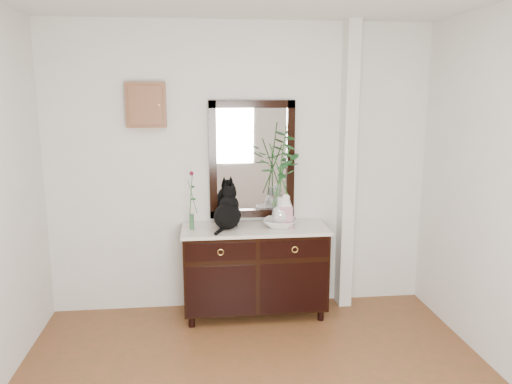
{
  "coord_description": "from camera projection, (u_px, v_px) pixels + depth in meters",
  "views": [
    {
      "loc": [
        -0.38,
        -2.64,
        2.07
      ],
      "look_at": [
        0.1,
        1.63,
        1.2
      ],
      "focal_mm": 35.0,
      "sensor_mm": 36.0,
      "label": 1
    }
  ],
  "objects": [
    {
      "name": "ginger_jar",
      "position": [
        286.0,
        210.0,
        4.54
      ],
      "size": [
        0.13,
        0.13,
        0.32
      ],
      "primitive_type": null,
      "rotation": [
        0.0,
        0.0,
        -0.09
      ],
      "color": "white",
      "rests_on": "sideboard"
    },
    {
      "name": "vase_branches",
      "position": [
        281.0,
        176.0,
        4.47
      ],
      "size": [
        0.58,
        0.58,
        0.91
      ],
      "primitive_type": null,
      "rotation": [
        0.0,
        0.0,
        0.43
      ],
      "color": "silver",
      "rests_on": "lotus_bowl"
    },
    {
      "name": "sideboard",
      "position": [
        255.0,
        266.0,
        4.63
      ],
      "size": [
        1.33,
        0.52,
        0.82
      ],
      "color": "black",
      "rests_on": "ground"
    },
    {
      "name": "lotus_bowl",
      "position": [
        280.0,
        223.0,
        4.56
      ],
      "size": [
        0.38,
        0.38,
        0.07
      ],
      "primitive_type": "imported",
      "rotation": [
        0.0,
        0.0,
        -0.3
      ],
      "color": "white",
      "rests_on": "sideboard"
    },
    {
      "name": "pilaster",
      "position": [
        347.0,
        169.0,
        4.72
      ],
      "size": [
        0.12,
        0.2,
        2.7
      ],
      "primitive_type": "cube",
      "color": "silver",
      "rests_on": "ground"
    },
    {
      "name": "wall_back",
      "position": [
        241.0,
        169.0,
        4.69
      ],
      "size": [
        3.6,
        0.04,
        2.7
      ],
      "primitive_type": "cube",
      "color": "silver",
      "rests_on": "ground"
    },
    {
      "name": "wall_mirror",
      "position": [
        252.0,
        160.0,
        4.67
      ],
      "size": [
        0.8,
        0.06,
        1.1
      ],
      "color": "black",
      "rests_on": "wall_back"
    },
    {
      "name": "key_cabinet",
      "position": [
        146.0,
        105.0,
        4.43
      ],
      "size": [
        0.35,
        0.1,
        0.4
      ],
      "primitive_type": "cube",
      "color": "brown",
      "rests_on": "wall_back"
    },
    {
      "name": "bud_vase_rose",
      "position": [
        191.0,
        200.0,
        4.44
      ],
      "size": [
        0.09,
        0.09,
        0.54
      ],
      "primitive_type": null,
      "rotation": [
        0.0,
        0.0,
        -0.42
      ],
      "color": "#31633B",
      "rests_on": "sideboard"
    },
    {
      "name": "cat",
      "position": [
        227.0,
        208.0,
        4.49
      ],
      "size": [
        0.38,
        0.41,
        0.39
      ],
      "primitive_type": null,
      "rotation": [
        0.0,
        0.0,
        -0.39
      ],
      "color": "black",
      "rests_on": "sideboard"
    }
  ]
}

